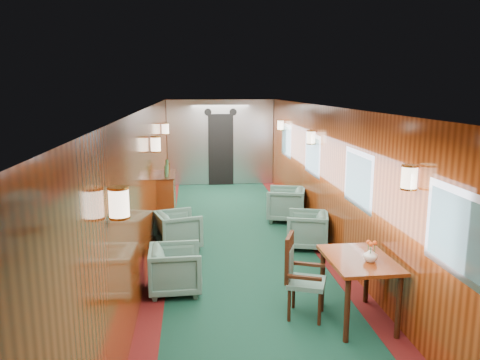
% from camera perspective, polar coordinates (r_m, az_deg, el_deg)
% --- Properties ---
extents(room, '(12.00, 12.10, 2.40)m').
position_cam_1_polar(room, '(7.32, 0.51, 2.78)').
color(room, '#0E3223').
rests_on(room, ground).
extents(bulkhead, '(2.98, 0.17, 2.39)m').
position_cam_1_polar(bulkhead, '(13.22, -2.38, 4.55)').
color(bulkhead, silver).
rests_on(bulkhead, ground).
extents(windows_right, '(0.02, 8.60, 0.80)m').
position_cam_1_polar(windows_right, '(7.89, 11.10, 1.83)').
color(windows_right, '#A5A7AC').
rests_on(windows_right, ground).
extents(wall_sconces, '(2.97, 7.97, 0.25)m').
position_cam_1_polar(wall_sconces, '(7.86, 0.04, 4.50)').
color(wall_sconces, '#FFE8C6').
rests_on(wall_sconces, ground).
extents(dining_table, '(0.75, 1.05, 0.78)m').
position_cam_1_polar(dining_table, '(5.67, 14.29, -10.37)').
color(dining_table, maroon).
rests_on(dining_table, ground).
extents(side_chair, '(0.57, 0.58, 1.00)m').
position_cam_1_polar(side_chair, '(5.70, 7.18, -11.13)').
color(side_chair, '#1C433D').
rests_on(side_chair, ground).
extents(credenza, '(0.35, 1.12, 1.28)m').
position_cam_1_polar(credenza, '(9.63, -8.92, -2.14)').
color(credenza, maroon).
rests_on(credenza, ground).
extents(flower_vase, '(0.20, 0.20, 0.17)m').
position_cam_1_polar(flower_vase, '(5.51, 15.64, -8.76)').
color(flower_vase, beige).
rests_on(flower_vase, dining_table).
extents(armchair_left_near, '(0.72, 0.70, 0.63)m').
position_cam_1_polar(armchair_left_near, '(6.42, -7.85, -10.74)').
color(armchair_left_near, '#1C433D').
rests_on(armchair_left_near, ground).
extents(armchair_left_far, '(0.88, 0.87, 0.64)m').
position_cam_1_polar(armchair_left_far, '(8.08, -7.54, -6.07)').
color(armchair_left_far, '#1C433D').
rests_on(armchair_left_far, ground).
extents(armchair_right_near, '(0.84, 0.83, 0.63)m').
position_cam_1_polar(armchair_right_near, '(8.13, 8.19, -6.04)').
color(armchair_right_near, '#1C433D').
rests_on(armchair_right_near, ground).
extents(armchair_right_far, '(0.93, 0.92, 0.69)m').
position_cam_1_polar(armchair_right_far, '(9.70, 5.61, -2.95)').
color(armchair_right_far, '#1C433D').
rests_on(armchair_right_far, ground).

